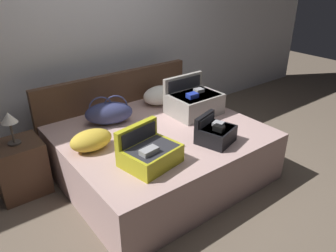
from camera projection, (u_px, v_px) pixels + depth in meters
ground_plane at (185, 192)px, 3.19m from camera, size 12.00×12.00×0.00m
back_wall at (96, 32)px, 3.79m from camera, size 8.00×0.10×2.60m
bed at (161, 153)px, 3.36m from camera, size 1.90×1.66×0.51m
headboard at (118, 109)px, 3.89m from camera, size 1.94×0.08×0.89m
hard_case_large at (194, 102)px, 3.57m from camera, size 0.54×0.44×0.39m
hard_case_medium at (149, 153)px, 2.66m from camera, size 0.50×0.44×0.31m
hard_case_small at (216, 133)px, 3.00m from camera, size 0.38×0.37×0.25m
duffel_bag at (109, 113)px, 3.34m from camera, size 0.55×0.41×0.30m
pillow_near_headboard at (91, 140)px, 2.88m from camera, size 0.39×0.26×0.18m
pillow_center_head at (160, 95)px, 3.84m from camera, size 0.44×0.34×0.21m
nightstand at (21, 168)px, 3.09m from camera, size 0.44×0.40×0.53m
table_lamp at (9, 120)px, 2.87m from camera, size 0.14×0.14×0.31m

